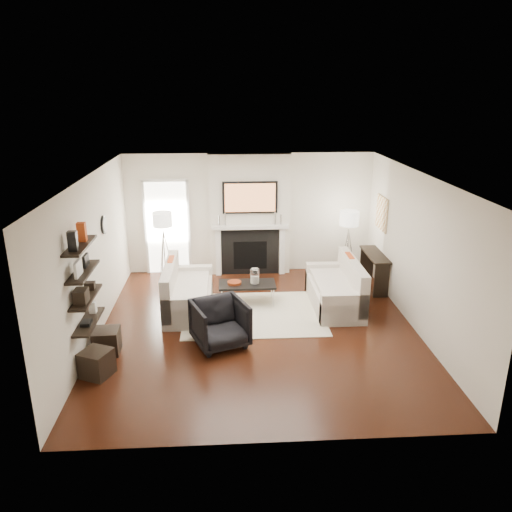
{
  "coord_description": "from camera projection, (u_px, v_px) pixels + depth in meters",
  "views": [
    {
      "loc": [
        -0.52,
        -7.93,
        4.04
      ],
      "look_at": [
        0.0,
        0.6,
        1.15
      ],
      "focal_mm": 35.0,
      "sensor_mm": 36.0,
      "label": 1
    }
  ],
  "objects": [
    {
      "name": "candlestick_r_tall",
      "position": [
        275.0,
        218.0,
        10.99
      ],
      "size": [
        0.04,
        0.04,
        0.3
      ],
      "primitive_type": "cylinder",
      "color": "silver",
      "rests_on": "mantel_shelf"
    },
    {
      "name": "loveseat_right_base",
      "position": [
        334.0,
        296.0,
        9.66
      ],
      "size": [
        0.85,
        1.8,
        0.42
      ],
      "primitive_type": "cube",
      "color": "beige",
      "rests_on": "floor"
    },
    {
      "name": "loveseat_right_back",
      "position": [
        352.0,
        280.0,
        9.58
      ],
      "size": [
        0.18,
        1.8,
        0.8
      ],
      "primitive_type": "cube",
      "color": "beige",
      "rests_on": "floor"
    },
    {
      "name": "ottoman_far",
      "position": [
        97.0,
        363.0,
        7.32
      ],
      "size": [
        0.53,
        0.53,
        0.4
      ],
      "primitive_type": "cube",
      "rotation": [
        0.0,
        0.0,
        -0.42
      ],
      "color": "black",
      "rests_on": "floor"
    },
    {
      "name": "lamp_right_post",
      "position": [
        347.0,
        257.0,
        10.7
      ],
      "size": [
        0.02,
        0.02,
        1.2
      ],
      "primitive_type": "cylinder",
      "color": "silver",
      "rests_on": "floor"
    },
    {
      "name": "decor_box_small",
      "position": [
        90.0,
        286.0,
        7.59
      ],
      "size": [
        0.15,
        0.12,
        0.12
      ],
      "primitive_type": "cube",
      "color": "black",
      "rests_on": "shelf_lower"
    },
    {
      "name": "lamp_left_leg_a",
      "position": [
        170.0,
        258.0,
        10.62
      ],
      "size": [
        0.25,
        0.02,
        1.23
      ],
      "primitive_type": "cylinder",
      "rotation": [
        0.18,
        0.0,
        4.71
      ],
      "color": "silver",
      "rests_on": "floor"
    },
    {
      "name": "coffee_leg_nw",
      "position": [
        222.0,
        299.0,
        9.55
      ],
      "size": [
        0.02,
        0.02,
        0.38
      ],
      "primitive_type": "cylinder",
      "color": "silver",
      "rests_on": "floor"
    },
    {
      "name": "decor_box_tall",
      "position": [
        93.0,
        307.0,
        7.74
      ],
      "size": [
        0.1,
        0.1,
        0.18
      ],
      "primitive_type": "cube",
      "color": "white",
      "rests_on": "shelf_bottom"
    },
    {
      "name": "door_trim_top",
      "position": [
        164.0,
        180.0,
        10.83
      ],
      "size": [
        1.02,
        0.06,
        0.06
      ],
      "primitive_type": "cube",
      "color": "white",
      "rests_on": "wall_back"
    },
    {
      "name": "decor_frame_a",
      "position": [
        78.0,
        268.0,
        7.01
      ],
      "size": [
        0.04,
        0.3,
        0.22
      ],
      "primitive_type": "cube",
      "color": "white",
      "rests_on": "shelf_upper"
    },
    {
      "name": "loveseat_right_arm_n",
      "position": [
        344.0,
        309.0,
        8.87
      ],
      "size": [
        0.85,
        0.18,
        0.6
      ],
      "primitive_type": "cube",
      "color": "beige",
      "rests_on": "floor"
    },
    {
      "name": "tv_body",
      "position": [
        250.0,
        197.0,
        10.82
      ],
      "size": [
        1.2,
        0.06,
        0.7
      ],
      "primitive_type": "cube",
      "color": "black",
      "rests_on": "chimney_breast"
    },
    {
      "name": "door_trim_r",
      "position": [
        189.0,
        228.0,
        11.2
      ],
      "size": [
        0.06,
        0.06,
        2.16
      ],
      "primitive_type": "cube",
      "color": "white",
      "rests_on": "floor"
    },
    {
      "name": "lamp_right_leg_c",
      "position": [
        346.0,
        258.0,
        10.61
      ],
      "size": [
        0.14,
        0.22,
        1.23
      ],
      "primitive_type": "cylinder",
      "rotation": [
        0.18,
        0.0,
        2.62
      ],
      "color": "silver",
      "rests_on": "floor"
    },
    {
      "name": "loveseat_left_arm_s",
      "position": [
        191.0,
        280.0,
        10.23
      ],
      "size": [
        0.85,
        0.18,
        0.6
      ],
      "primitive_type": "cube",
      "color": "beige",
      "rests_on": "floor"
    },
    {
      "name": "decor_magfile_b",
      "position": [
        82.0,
        232.0,
        7.22
      ],
      "size": [
        0.12,
        0.1,
        0.28
      ],
      "primitive_type": "cube",
      "color": "#BE4317",
      "rests_on": "shelf_top"
    },
    {
      "name": "wall_art",
      "position": [
        382.0,
        213.0,
        10.42
      ],
      "size": [
        0.03,
        0.7,
        0.7
      ],
      "primitive_type": "cube",
      "color": "tan",
      "rests_on": "wall_right"
    },
    {
      "name": "tv_screen",
      "position": [
        250.0,
        198.0,
        10.79
      ],
      "size": [
        1.1,
        0.0,
        0.62
      ],
      "primitive_type": "cube",
      "color": "#BF723F",
      "rests_on": "tv_body"
    },
    {
      "name": "ottoman_near",
      "position": [
        107.0,
        341.0,
        7.96
      ],
      "size": [
        0.41,
        0.41,
        0.4
      ],
      "primitive_type": "cube",
      "rotation": [
        0.0,
        0.0,
        0.04
      ],
      "color": "black",
      "rests_on": "floor"
    },
    {
      "name": "candlestick_l_short",
      "position": [
        219.0,
        221.0,
        10.93
      ],
      "size": [
        0.04,
        0.04,
        0.24
      ],
      "primitive_type": "cylinder",
      "color": "silver",
      "rests_on": "mantel_shelf"
    },
    {
      "name": "door_trim_l",
      "position": [
        146.0,
        229.0,
        11.15
      ],
      "size": [
        0.06,
        0.06,
        2.16
      ],
      "primitive_type": "cube",
      "color": "white",
      "rests_on": "floor"
    },
    {
      "name": "pillow_right_orange",
      "position": [
        349.0,
        265.0,
        9.8
      ],
      "size": [
        0.1,
        0.42,
        0.42
      ],
      "primitive_type": "cube",
      "color": "#BE4317",
      "rests_on": "loveseat_right_cushion"
    },
    {
      "name": "candlestick_l_tall",
      "position": [
        225.0,
        219.0,
        10.92
      ],
      "size": [
        0.04,
        0.04,
        0.3
      ],
      "primitive_type": "cylinder",
      "color": "silver",
      "rests_on": "mantel_shelf"
    },
    {
      "name": "coffee_leg_ne",
      "position": [
        274.0,
        298.0,
        9.61
      ],
      "size": [
        0.02,
        0.02,
        0.38
      ],
      "primitive_type": "cylinder",
      "color": "silver",
      "rests_on": "floor"
    },
    {
      "name": "lamp_left_leg_b",
      "position": [
        163.0,
        257.0,
        10.7
      ],
      "size": [
        0.14,
        0.22,
        1.23
      ],
      "primitive_type": "cylinder",
      "rotation": [
        0.18,
        0.0,
        0.52
      ],
      "color": "silver",
      "rests_on": "floor"
    },
    {
      "name": "decor_magfile_a",
      "position": [
        73.0,
        241.0,
        6.78
      ],
      "size": [
        0.12,
        0.1,
        0.28
      ],
      "primitive_type": "cube",
      "color": "black",
      "rests_on": "shelf_top"
    },
    {
      "name": "clock_face",
      "position": [
        105.0,
        225.0,
        8.97
      ],
      "size": [
        0.01,
        0.29,
        0.29
      ],
      "primitive_type": "cylinder",
      "rotation": [
        0.0,
        1.57,
        0.0
      ],
      "color": "white",
      "rests_on": "clock_rim"
    },
    {
      "name": "lamp_left_shade",
      "position": [
        162.0,
        219.0,
        10.34
      ],
      "size": [
        0.4,
        0.4,
        0.3
      ],
      "primitive_type": "cylinder",
      "color": "white",
      "rests_on": "lamp_left_post"
    },
    {
      "name": "shelf_lower",
      "position": [
        86.0,
        297.0,
        7.37
      ],
      "size": [
        0.25,
        1.0,
        0.04
      ],
      "primitive_type": "cube",
      "color": "black",
      "rests_on": "wall_left"
    },
    {
      "name": "coffee_table",
      "position": [
        247.0,
        284.0,
        9.72
      ],
      "size": [
        1.1,
        0.55,
        0.04
      ],
      "primitive_type": "cube",
      "color": "black",
      "rests_on": "floor"
    },
    {
      "name": "console_leg_s",
      "position": [
        367.0,
        263.0,
        11.06
      ],
      "size": [
        0.3,
        0.04,
        0.71
      ],
      "primitive_type": "cube",
      "color": "black",
      "rests_on": "floor"
    },
    {
      "name": "decor_frame_b",
      "position": [
        86.0,
        260.0,
        7.4
      ],
      "size": [
        0.04,
        0.22,
        0.18
      ],
      "primitive_type": "cube",
      "color": "black",
      "rests_on": "shelf_upper"
    },
    {
      "name": "loveseat_left_arm_n",
      "position": [
        186.0,
        314.0,
        8.7
      ],
      "size": [
        0.85,
        0.18,
        0.6
      ],
      "primitive_type": "cube",
      "color": "beige",
      "rests_on": "floor"
    },
    {
      "name": "hallway_panel",
      "position": [
        167.0,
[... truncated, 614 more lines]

